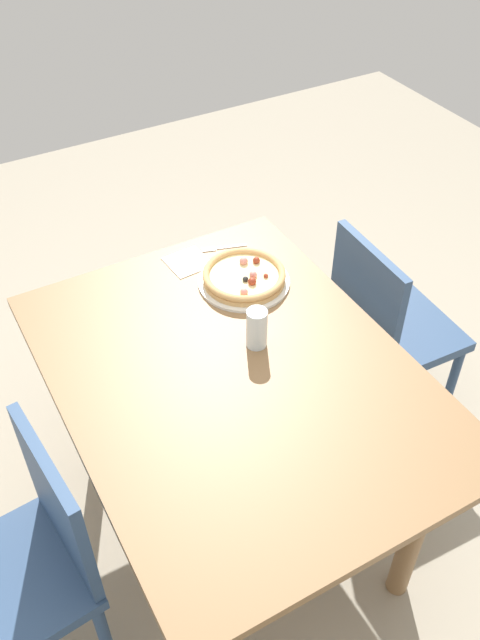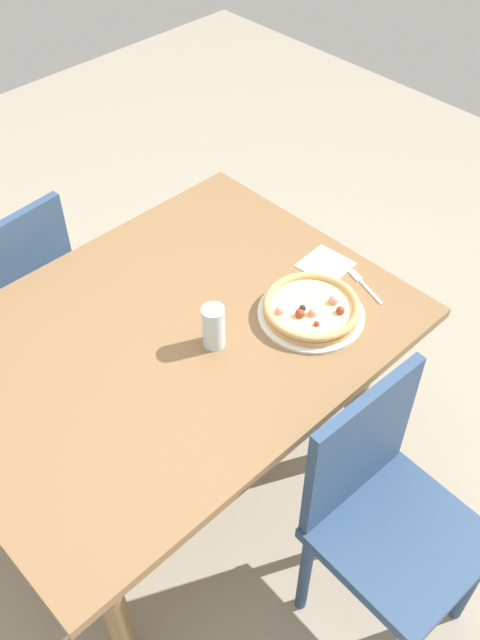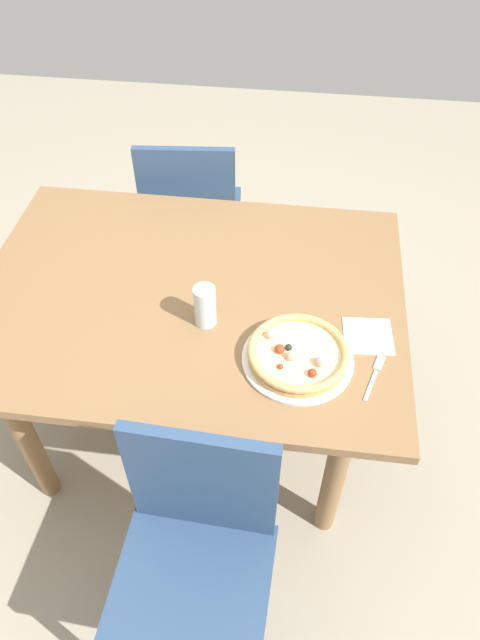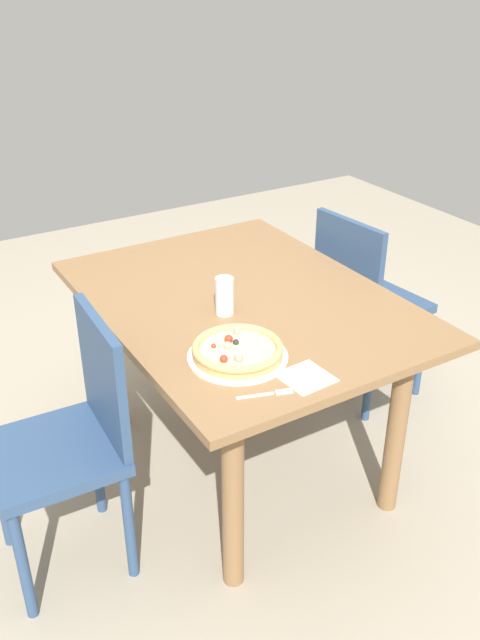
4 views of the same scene
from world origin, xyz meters
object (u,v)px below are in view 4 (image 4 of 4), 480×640
at_px(chair_near, 72,437).
at_px(drinking_glass, 225,296).
at_px(fork, 270,394).
at_px(dining_table, 242,324).
at_px(napkin, 306,377).
at_px(pizza, 237,350).
at_px(chair_far, 364,300).
at_px(plate, 238,357).

bearing_deg(chair_near, drinking_glass, -81.50).
distance_m(chair_near, fork, 0.68).
distance_m(dining_table, napkin, 0.57).
bearing_deg(pizza, dining_table, 146.95).
distance_m(chair_far, fork, 1.22).
distance_m(chair_near, plate, 0.59).
xyz_separation_m(pizza, drinking_glass, (-0.28, 0.11, 0.04)).
height_order(chair_near, pizza, chair_near).
bearing_deg(pizza, plate, 54.01).
xyz_separation_m(plate, napkin, (0.20, 0.12, -0.00)).
relative_size(pizza, drinking_glass, 2.12).
distance_m(dining_table, chair_near, 0.74).
relative_size(drinking_glass, napkin, 0.95).
bearing_deg(pizza, chair_far, 117.41).
xyz_separation_m(chair_near, chair_far, (-0.27, 1.42, 0.00)).
xyz_separation_m(dining_table, chair_near, (0.14, -0.71, -0.14)).
height_order(dining_table, drinking_glass, drinking_glass).
distance_m(plate, fork, 0.21).
xyz_separation_m(pizza, napkin, (0.20, 0.12, -0.03)).
xyz_separation_m(plate, fork, (0.21, -0.02, -0.00)).
relative_size(fork, drinking_glass, 1.22).
relative_size(chair_near, plate, 2.88).
height_order(plate, napkin, plate).
height_order(dining_table, chair_far, chair_far).
bearing_deg(pizza, drinking_glass, 157.69).
xyz_separation_m(chair_far, plate, (0.49, -0.94, 0.26)).
relative_size(dining_table, napkin, 9.53).
bearing_deg(drinking_glass, chair_far, 104.28).
relative_size(plate, fork, 1.92).
distance_m(chair_near, drinking_glass, 0.68).
height_order(chair_far, pizza, chair_far).
xyz_separation_m(chair_near, napkin, (0.41, 0.60, 0.26)).
xyz_separation_m(dining_table, pizza, (0.35, -0.23, 0.14)).
bearing_deg(chair_far, pizza, -68.07).
bearing_deg(fork, napkin, 24.07).
xyz_separation_m(chair_near, pizza, (0.21, 0.48, 0.29)).
xyz_separation_m(dining_table, drinking_glass, (0.07, -0.12, 0.18)).
bearing_deg(drinking_glass, fork, -15.39).
height_order(plate, fork, plate).
bearing_deg(napkin, fork, -83.39).
bearing_deg(plate, chair_far, 117.43).
bearing_deg(drinking_glass, dining_table, 122.92).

